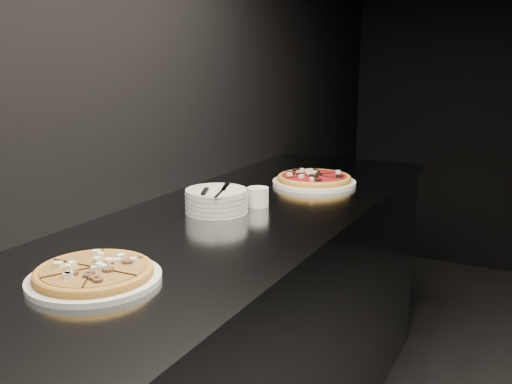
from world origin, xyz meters
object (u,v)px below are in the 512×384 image
at_px(pizza_mushroom, 94,274).
at_px(pizza_tomato, 314,179).
at_px(cutlery, 216,190).
at_px(plate_stack, 216,200).
at_px(ramekin, 258,196).
at_px(counter, 232,345).

xyz_separation_m(pizza_mushroom, pizza_tomato, (0.06, 1.19, 0.00)).
bearing_deg(cutlery, pizza_tomato, 53.79).
xyz_separation_m(pizza_tomato, cutlery, (-0.13, -0.56, 0.06)).
bearing_deg(plate_stack, cutlery, -62.38).
bearing_deg(ramekin, cutlery, -119.16).
height_order(pizza_mushroom, ramekin, ramekin).
height_order(plate_stack, ramekin, plate_stack).
xyz_separation_m(pizza_mushroom, cutlery, (-0.06, 0.64, 0.06)).
bearing_deg(ramekin, pizza_tomato, 83.75).
relative_size(pizza_tomato, plate_stack, 1.64).
relative_size(counter, pizza_mushroom, 7.97).
distance_m(pizza_mushroom, plate_stack, 0.66).
bearing_deg(counter, pizza_tomato, 83.68).
xyz_separation_m(counter, pizza_tomato, (0.06, 0.57, 0.48)).
relative_size(cutlery, ramekin, 2.90).
relative_size(pizza_mushroom, cutlery, 1.41).
xyz_separation_m(pizza_tomato, ramekin, (-0.05, -0.41, 0.01)).
relative_size(pizza_mushroom, pizza_tomato, 0.91).
xyz_separation_m(counter, ramekin, (0.02, 0.16, 0.49)).
bearing_deg(pizza_mushroom, pizza_tomato, 86.89).
height_order(counter, plate_stack, plate_stack).
xyz_separation_m(plate_stack, ramekin, (0.09, 0.13, -0.00)).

